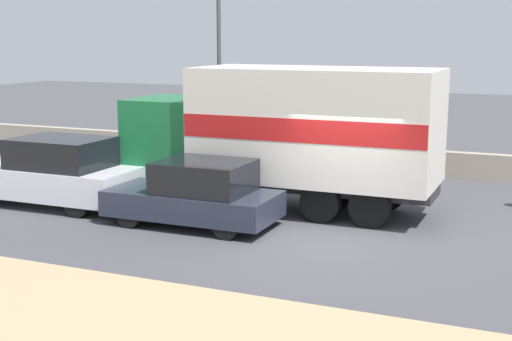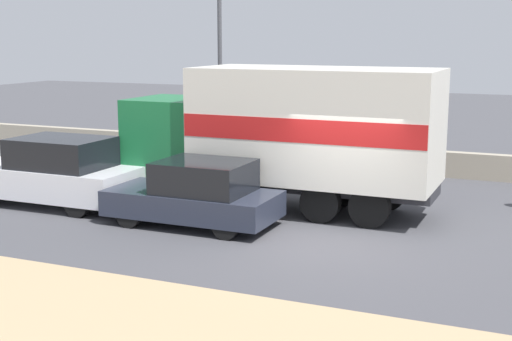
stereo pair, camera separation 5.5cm
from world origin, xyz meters
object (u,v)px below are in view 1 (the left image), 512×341
box_truck (291,131)px  car_sedan_second (54,173)px  street_lamp (219,52)px  car_hatchback (197,194)px

box_truck → car_sedan_second: bearing=19.0°
street_lamp → car_hatchback: bearing=-67.9°
street_lamp → car_sedan_second: bearing=-100.5°
car_hatchback → car_sedan_second: 4.21m
car_sedan_second → box_truck: bearing=-161.0°
street_lamp → car_sedan_second: street_lamp is taller
car_sedan_second → car_hatchback: bearing=175.6°
street_lamp → car_sedan_second: (-1.27, -6.86, -2.83)m
car_hatchback → car_sedan_second: size_ratio=0.86×
box_truck → car_sedan_second: size_ratio=1.74×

